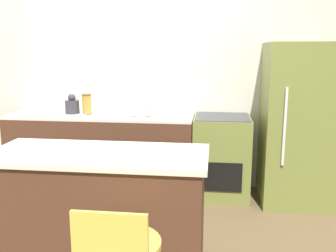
# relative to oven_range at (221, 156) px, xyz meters

# --- Properties ---
(ground_plane) EXTENTS (14.00, 14.00, 0.00)m
(ground_plane) POSITION_rel_oven_range_xyz_m (-1.04, -0.32, -0.45)
(ground_plane) COLOR brown
(wall_back) EXTENTS (8.00, 0.06, 2.60)m
(wall_back) POSITION_rel_oven_range_xyz_m (-1.04, 0.33, 0.85)
(wall_back) COLOR beige
(wall_back) RESTS_ON ground_plane
(back_counter) EXTENTS (2.08, 0.59, 0.90)m
(back_counter) POSITION_rel_oven_range_xyz_m (-1.36, 0.00, -0.00)
(back_counter) COLOR #4C2D1E
(back_counter) RESTS_ON ground_plane
(kitchen_island) EXTENTS (1.57, 0.67, 0.89)m
(kitchen_island) POSITION_rel_oven_range_xyz_m (-0.91, -1.53, -0.00)
(kitchen_island) COLOR #4C2D1E
(kitchen_island) RESTS_ON ground_plane
(oven_range) EXTENTS (0.61, 0.61, 0.90)m
(oven_range) POSITION_rel_oven_range_xyz_m (0.00, 0.00, 0.00)
(oven_range) COLOR olive
(oven_range) RESTS_ON ground_plane
(refrigerator) EXTENTS (0.70, 0.73, 1.68)m
(refrigerator) POSITION_rel_oven_range_xyz_m (0.77, -0.06, 0.39)
(refrigerator) COLOR olive
(refrigerator) RESTS_ON ground_plane
(kettle) EXTENTS (0.16, 0.16, 0.22)m
(kettle) POSITION_rel_oven_range_xyz_m (-1.68, -0.00, 0.54)
(kettle) COLOR #333338
(kettle) RESTS_ON back_counter
(mixing_bowl) EXTENTS (0.26, 0.26, 0.11)m
(mixing_bowl) POSITION_rel_oven_range_xyz_m (-0.89, -0.00, 0.50)
(mixing_bowl) COLOR beige
(mixing_bowl) RESTS_ON back_counter
(canister_jar) EXTENTS (0.11, 0.11, 0.22)m
(canister_jar) POSITION_rel_oven_range_xyz_m (-1.51, -0.00, 0.56)
(canister_jar) COLOR #B77F33
(canister_jar) RESTS_ON back_counter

